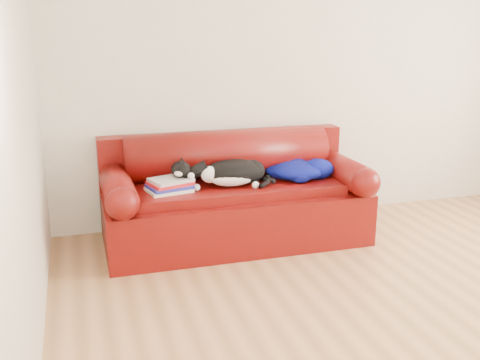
# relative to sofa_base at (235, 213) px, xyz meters

# --- Properties ---
(ground) EXTENTS (4.50, 4.50, 0.00)m
(ground) POSITION_rel_sofa_base_xyz_m (0.78, -1.49, -0.24)
(ground) COLOR brown
(ground) RESTS_ON ground
(room_shell) EXTENTS (4.52, 4.02, 2.61)m
(room_shell) POSITION_rel_sofa_base_xyz_m (0.91, -1.48, 1.43)
(room_shell) COLOR beige
(room_shell) RESTS_ON ground
(sofa_base) EXTENTS (2.10, 0.90, 0.50)m
(sofa_base) POSITION_rel_sofa_base_xyz_m (0.00, 0.00, 0.00)
(sofa_base) COLOR #440207
(sofa_base) RESTS_ON ground
(sofa_back) EXTENTS (2.10, 1.01, 0.88)m
(sofa_back) POSITION_rel_sofa_base_xyz_m (0.00, 0.24, 0.30)
(sofa_back) COLOR #440207
(sofa_back) RESTS_ON ground
(book_stack) EXTENTS (0.36, 0.31, 0.10)m
(book_stack) POSITION_rel_sofa_base_xyz_m (-0.54, -0.09, 0.31)
(book_stack) COLOR white
(book_stack) RESTS_ON sofa_base
(cat) EXTENTS (0.73, 0.29, 0.26)m
(cat) POSITION_rel_sofa_base_xyz_m (-0.04, -0.09, 0.36)
(cat) COLOR black
(cat) RESTS_ON sofa_base
(blanket) EXTENTS (0.57, 0.46, 0.17)m
(blanket) POSITION_rel_sofa_base_xyz_m (0.55, -0.01, 0.33)
(blanket) COLOR #050240
(blanket) RESTS_ON sofa_base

